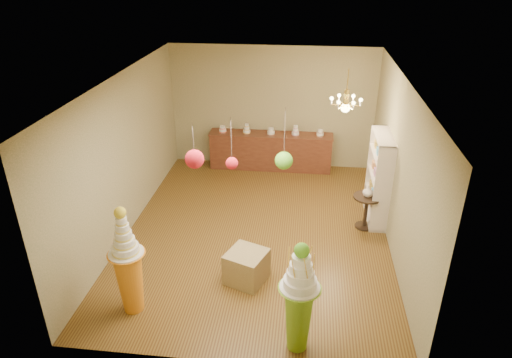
# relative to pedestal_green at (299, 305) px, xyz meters

# --- Properties ---
(floor) EXTENTS (6.50, 6.50, 0.00)m
(floor) POSITION_rel_pedestal_green_xyz_m (-0.88, 2.85, -0.73)
(floor) COLOR brown
(floor) RESTS_ON ground
(ceiling) EXTENTS (6.50, 6.50, 0.00)m
(ceiling) POSITION_rel_pedestal_green_xyz_m (-0.88, 2.85, 2.27)
(ceiling) COLOR white
(ceiling) RESTS_ON ground
(wall_back) EXTENTS (5.00, 0.04, 3.00)m
(wall_back) POSITION_rel_pedestal_green_xyz_m (-0.88, 6.10, 0.77)
(wall_back) COLOR gray
(wall_back) RESTS_ON ground
(wall_front) EXTENTS (5.00, 0.04, 3.00)m
(wall_front) POSITION_rel_pedestal_green_xyz_m (-0.88, -0.40, 0.77)
(wall_front) COLOR gray
(wall_front) RESTS_ON ground
(wall_left) EXTENTS (0.04, 6.50, 3.00)m
(wall_left) POSITION_rel_pedestal_green_xyz_m (-3.38, 2.85, 0.77)
(wall_left) COLOR gray
(wall_left) RESTS_ON ground
(wall_right) EXTENTS (0.04, 6.50, 3.00)m
(wall_right) POSITION_rel_pedestal_green_xyz_m (1.62, 2.85, 0.77)
(wall_right) COLOR gray
(wall_right) RESTS_ON ground
(pedestal_green) EXTENTS (0.62, 0.62, 1.70)m
(pedestal_green) POSITION_rel_pedestal_green_xyz_m (0.00, 0.00, 0.00)
(pedestal_green) COLOR #7BB127
(pedestal_green) RESTS_ON floor
(pedestal_orange) EXTENTS (0.65, 0.65, 1.78)m
(pedestal_orange) POSITION_rel_pedestal_green_xyz_m (-2.51, 0.46, -0.05)
(pedestal_orange) COLOR orange
(pedestal_orange) RESTS_ON floor
(burlap_riser) EXTENTS (0.77, 0.77, 0.54)m
(burlap_riser) POSITION_rel_pedestal_green_xyz_m (-0.88, 1.34, -0.46)
(burlap_riser) COLOR #937D50
(burlap_riser) RESTS_ON floor
(sideboard) EXTENTS (3.04, 0.54, 1.16)m
(sideboard) POSITION_rel_pedestal_green_xyz_m (-0.88, 5.82, -0.25)
(sideboard) COLOR #572B1B
(sideboard) RESTS_ON floor
(shelving_unit) EXTENTS (0.33, 1.20, 1.80)m
(shelving_unit) POSITION_rel_pedestal_green_xyz_m (1.46, 3.65, 0.17)
(shelving_unit) COLOR beige
(shelving_unit) RESTS_ON floor
(round_table) EXTENTS (0.59, 0.59, 0.69)m
(round_table) POSITION_rel_pedestal_green_xyz_m (1.22, 3.24, -0.28)
(round_table) COLOR black
(round_table) RESTS_ON floor
(vase) EXTENTS (0.23, 0.23, 0.22)m
(vase) POSITION_rel_pedestal_green_xyz_m (1.22, 3.24, 0.07)
(vase) COLOR beige
(vase) RESTS_ON round_table
(pom_red_left) EXTENTS (0.25, 0.25, 0.63)m
(pom_red_left) POSITION_rel_pedestal_green_xyz_m (-1.44, 0.59, 1.77)
(pom_red_left) COLOR #473A33
(pom_red_left) RESTS_ON ceiling
(pom_green_mid) EXTENTS (0.26, 0.26, 0.94)m
(pom_green_mid) POSITION_rel_pedestal_green_xyz_m (-0.32, 1.37, 1.46)
(pom_green_mid) COLOR #473A33
(pom_green_mid) RESTS_ON ceiling
(pom_red_right) EXTENTS (0.17, 0.17, 0.74)m
(pom_red_right) POSITION_rel_pedestal_green_xyz_m (-1.00, 0.87, 1.61)
(pom_red_right) COLOR #473A33
(pom_red_right) RESTS_ON ceiling
(chandelier) EXTENTS (0.67, 0.67, 0.85)m
(chandelier) POSITION_rel_pedestal_green_xyz_m (0.70, 3.86, 1.57)
(chandelier) COLOR gold
(chandelier) RESTS_ON ceiling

